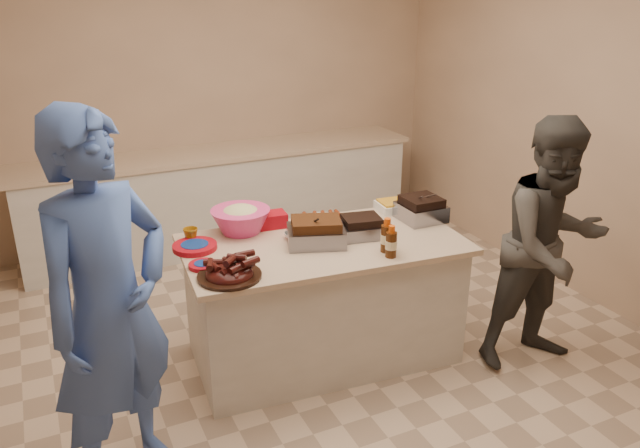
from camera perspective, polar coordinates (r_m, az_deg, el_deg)
name	(u,v)px	position (r m, az deg, el deg)	size (l,w,h in m)	color
room	(325,362)	(4.17, 0.47, -12.50)	(4.50, 5.00, 2.70)	tan
back_counter	(222,198)	(5.84, -8.91, 2.41)	(3.60, 0.64, 0.90)	silver
island	(323,354)	(4.25, 0.29, -11.81)	(1.72, 0.91, 0.82)	silver
rib_platter	(230,277)	(3.45, -8.26, -4.85)	(0.35, 0.35, 0.14)	#3F0F0C
pulled_pork_tray	(316,244)	(3.83, -0.35, -1.83)	(0.35, 0.26, 0.11)	#47230F
brisket_tray	(361,236)	(3.95, 3.76, -1.10)	(0.27, 0.23, 0.08)	black
roasting_pan	(420,220)	(4.27, 9.16, 0.39)	(0.28, 0.28, 0.11)	gray
coleslaw_bowl	(241,232)	(4.04, -7.20, -0.72)	(0.38, 0.38, 0.26)	#DE3780
sausage_plate	(323,223)	(4.16, 0.29, 0.12)	(0.33, 0.33, 0.05)	silver
mac_cheese_dish	(397,210)	(4.43, 7.04, 1.31)	(0.27, 0.20, 0.07)	gold
bbq_bottle_a	(391,257)	(3.68, 6.47, -2.99)	(0.07, 0.07, 0.19)	#3C1C09
bbq_bottle_b	(386,251)	(3.75, 6.07, -2.50)	(0.07, 0.07, 0.21)	#3C1C09
mustard_bottle	(291,240)	(3.89, -2.63, -1.49)	(0.04, 0.04, 0.11)	yellow
sauce_bowl	(295,239)	(3.91, -2.27, -1.35)	(0.14, 0.04, 0.14)	silver
plate_stack_large	(195,249)	(3.83, -11.36, -2.27)	(0.27, 0.27, 0.03)	maroon
plate_stack_small	(203,267)	(3.59, -10.63, -3.89)	(0.16, 0.16, 0.02)	maroon
plastic_cup	(191,241)	(3.95, -11.69, -1.54)	(0.09, 0.08, 0.09)	#93600D
basket_stack	(272,226)	(4.11, -4.43, -0.22)	(0.19, 0.14, 0.09)	maroon
guest_gray	(535,357)	(4.45, 19.05, -11.44)	(0.78, 1.61, 0.61)	#44423E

